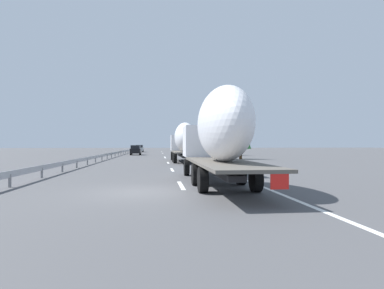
% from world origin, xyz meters
% --- Properties ---
extents(ground_plane, '(260.00, 260.00, 0.00)m').
position_xyz_m(ground_plane, '(40.00, 0.00, 0.00)').
color(ground_plane, '#4C4C4F').
extents(lane_stripe_0, '(3.20, 0.20, 0.01)m').
position_xyz_m(lane_stripe_0, '(2.00, -1.80, 0.00)').
color(lane_stripe_0, white).
rests_on(lane_stripe_0, ground_plane).
extents(lane_stripe_1, '(3.20, 0.20, 0.01)m').
position_xyz_m(lane_stripe_1, '(11.43, -1.80, 0.00)').
color(lane_stripe_1, white).
rests_on(lane_stripe_1, ground_plane).
extents(lane_stripe_2, '(3.20, 0.20, 0.01)m').
position_xyz_m(lane_stripe_2, '(21.01, -1.80, 0.00)').
color(lane_stripe_2, white).
rests_on(lane_stripe_2, ground_plane).
extents(lane_stripe_3, '(3.20, 0.20, 0.01)m').
position_xyz_m(lane_stripe_3, '(33.61, -1.80, 0.00)').
color(lane_stripe_3, white).
rests_on(lane_stripe_3, ground_plane).
extents(lane_stripe_4, '(3.20, 0.20, 0.01)m').
position_xyz_m(lane_stripe_4, '(36.63, -1.80, 0.00)').
color(lane_stripe_4, white).
rests_on(lane_stripe_4, ground_plane).
extents(lane_stripe_5, '(3.20, 0.20, 0.01)m').
position_xyz_m(lane_stripe_5, '(55.65, -1.80, 0.00)').
color(lane_stripe_5, white).
rests_on(lane_stripe_5, ground_plane).
extents(lane_stripe_6, '(3.20, 0.20, 0.01)m').
position_xyz_m(lane_stripe_6, '(57.21, -1.80, 0.00)').
color(lane_stripe_6, white).
rests_on(lane_stripe_6, ground_plane).
extents(lane_stripe_7, '(3.20, 0.20, 0.01)m').
position_xyz_m(lane_stripe_7, '(74.04, -1.80, 0.00)').
color(lane_stripe_7, white).
rests_on(lane_stripe_7, ground_plane).
extents(edge_line_right, '(110.00, 0.20, 0.01)m').
position_xyz_m(edge_line_right, '(45.00, -5.50, 0.00)').
color(edge_line_right, white).
rests_on(edge_line_right, ground_plane).
extents(truck_lead, '(12.39, 2.55, 4.28)m').
position_xyz_m(truck_lead, '(22.35, -3.60, 2.42)').
color(truck_lead, silver).
rests_on(truck_lead, ground_plane).
extents(truck_trailing, '(13.52, 2.55, 4.51)m').
position_xyz_m(truck_trailing, '(1.99, -3.60, 2.51)').
color(truck_trailing, silver).
rests_on(truck_trailing, ground_plane).
extents(car_black_suv, '(4.31, 1.86, 1.79)m').
position_xyz_m(car_black_suv, '(46.84, 3.31, 0.91)').
color(car_black_suv, black).
rests_on(car_black_suv, ground_plane).
extents(car_silver_hatch, '(4.67, 1.82, 1.80)m').
position_xyz_m(car_silver_hatch, '(69.84, 3.80, 0.92)').
color(car_silver_hatch, '#ADB2B7').
rests_on(car_silver_hatch, ground_plane).
extents(road_sign, '(0.10, 0.90, 2.98)m').
position_xyz_m(road_sign, '(41.02, -6.70, 2.07)').
color(road_sign, gray).
rests_on(road_sign, ground_plane).
extents(tree_0, '(2.54, 2.54, 7.45)m').
position_xyz_m(tree_0, '(88.00, -12.25, 4.62)').
color(tree_0, '#472D19').
rests_on(tree_0, ground_plane).
extents(tree_1, '(2.79, 2.79, 5.77)m').
position_xyz_m(tree_1, '(28.59, -11.66, 3.55)').
color(tree_1, '#472D19').
rests_on(tree_1, ground_plane).
extents(tree_2, '(3.82, 3.82, 5.52)m').
position_xyz_m(tree_2, '(54.73, -12.19, 3.73)').
color(tree_2, '#472D19').
rests_on(tree_2, ground_plane).
extents(tree_3, '(3.41, 3.41, 6.10)m').
position_xyz_m(tree_3, '(42.63, -12.76, 4.00)').
color(tree_3, '#472D19').
rests_on(tree_3, ground_plane).
extents(guardrail_median, '(94.00, 0.10, 0.76)m').
position_xyz_m(guardrail_median, '(43.00, 6.00, 0.58)').
color(guardrail_median, '#9EA0A5').
rests_on(guardrail_median, ground_plane).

